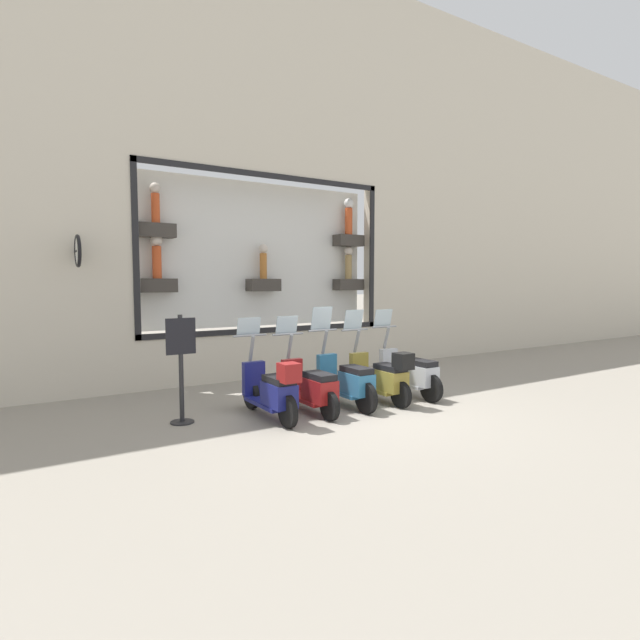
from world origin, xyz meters
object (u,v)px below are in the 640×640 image
(scooter_teal_2, at_px, (347,381))
(scooter_red_3, at_px, (311,388))
(scooter_silver_0, at_px, (410,374))
(scooter_olive_1, at_px, (382,377))
(shop_sign_post, at_px, (181,365))
(scooter_navy_4, at_px, (273,390))

(scooter_teal_2, bearing_deg, scooter_red_3, 90.70)
(scooter_silver_0, distance_m, scooter_red_3, 2.19)
(scooter_olive_1, relative_size, shop_sign_post, 1.08)
(scooter_olive_1, distance_m, shop_sign_post, 3.52)
(scooter_olive_1, distance_m, scooter_navy_4, 2.19)
(scooter_navy_4, relative_size, shop_sign_post, 1.08)
(scooter_red_3, height_order, shop_sign_post, shop_sign_post)
(scooter_silver_0, bearing_deg, scooter_teal_2, 89.85)
(scooter_silver_0, height_order, scooter_olive_1, scooter_olive_1)
(scooter_navy_4, bearing_deg, scooter_red_3, -85.41)
(scooter_red_3, distance_m, scooter_navy_4, 0.73)
(scooter_olive_1, bearing_deg, scooter_teal_2, 84.44)
(shop_sign_post, bearing_deg, scooter_navy_4, -115.13)
(scooter_silver_0, relative_size, scooter_red_3, 1.01)
(scooter_olive_1, height_order, shop_sign_post, shop_sign_post)
(scooter_silver_0, bearing_deg, scooter_olive_1, 95.26)
(scooter_navy_4, xyz_separation_m, shop_sign_post, (0.59, 1.25, 0.43))
(scooter_red_3, xyz_separation_m, shop_sign_post, (0.53, 1.98, 0.48))
(scooter_red_3, relative_size, shop_sign_post, 1.08)
(scooter_silver_0, relative_size, scooter_teal_2, 1.00)
(scooter_silver_0, xyz_separation_m, scooter_navy_4, (-0.06, 2.92, 0.04))
(scooter_silver_0, bearing_deg, scooter_red_3, 90.13)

